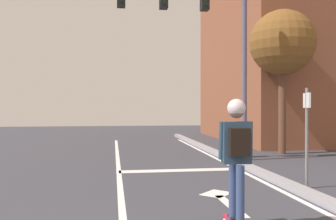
% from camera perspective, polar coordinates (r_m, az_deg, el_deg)
% --- Properties ---
extents(lane_line_center, '(0.12, 20.00, 0.01)m').
position_cam_1_polar(lane_line_center, '(8.37, -7.50, -10.79)').
color(lane_line_center, silver).
rests_on(lane_line_center, ground).
extents(lane_line_curbside, '(0.12, 20.00, 0.01)m').
position_cam_1_polar(lane_line_curbside, '(8.98, 13.05, -10.03)').
color(lane_line_curbside, silver).
rests_on(lane_line_curbside, ground).
extents(stop_bar, '(3.25, 0.40, 0.01)m').
position_cam_1_polar(stop_bar, '(9.65, 2.22, -9.29)').
color(stop_bar, silver).
rests_on(stop_bar, ground).
extents(lane_arrow_stem, '(0.16, 1.40, 0.01)m').
position_cam_1_polar(lane_arrow_stem, '(6.39, 9.66, -14.34)').
color(lane_arrow_stem, silver).
rests_on(lane_arrow_stem, ground).
extents(lane_arrow_head, '(0.71, 0.71, 0.01)m').
position_cam_1_polar(lane_arrow_head, '(7.18, 7.50, -12.68)').
color(lane_arrow_head, silver).
rests_on(lane_arrow_head, ground).
extents(curb_strip, '(0.24, 24.00, 0.14)m').
position_cam_1_polar(curb_strip, '(9.06, 14.54, -9.51)').
color(curb_strip, '#95929A').
rests_on(curb_strip, ground).
extents(skater, '(0.46, 0.62, 1.66)m').
position_cam_1_polar(skater, '(5.00, 10.58, -5.26)').
color(skater, '#354877').
rests_on(skater, skateboard).
extents(traffic_signal_mast, '(5.08, 0.34, 5.43)m').
position_cam_1_polar(traffic_signal_mast, '(11.39, 4.52, 12.79)').
color(traffic_signal_mast, '#5D5467').
rests_on(traffic_signal_mast, ground).
extents(street_sign_post, '(0.15, 0.44, 2.02)m').
position_cam_1_polar(street_sign_post, '(7.91, 20.66, -1.79)').
color(street_sign_post, slate).
rests_on(street_sign_post, ground).
extents(roadside_tree, '(2.26, 2.26, 5.01)m').
position_cam_1_polar(roadside_tree, '(13.60, 17.26, 9.77)').
color(roadside_tree, brown).
rests_on(roadside_tree, ground).
extents(building_block, '(11.90, 9.51, 8.03)m').
position_cam_1_polar(building_block, '(21.13, 24.25, 6.88)').
color(building_block, brown).
rests_on(building_block, ground).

